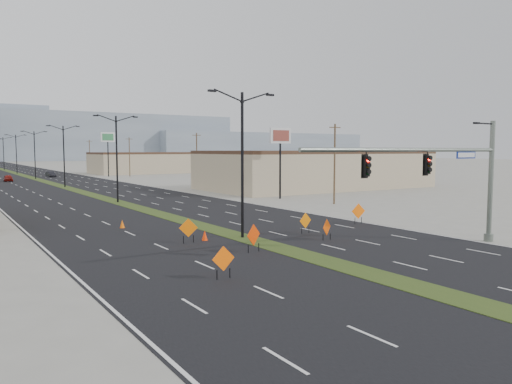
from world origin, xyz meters
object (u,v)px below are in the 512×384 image
streetlight_0 (242,160)px  pole_sign_east_near (280,141)px  streetlight_1 (117,156)px  cone_3 (122,224)px  construction_sign_2 (188,229)px  streetlight_3 (35,153)px  cone_0 (205,236)px  car_left (8,178)px  streetlight_2 (64,154)px  streetlight_4 (16,153)px  construction_sign_1 (254,236)px  construction_sign_5 (358,212)px  cone_2 (255,229)px  construction_sign_4 (327,228)px  pole_sign_east_far (108,140)px  streetlight_5 (4,152)px  cone_1 (256,233)px  car_mid (51,174)px  signal_mast (447,171)px  construction_sign_3 (305,221)px  construction_sign_0 (223,260)px

streetlight_0 → pole_sign_east_near: 28.39m
streetlight_1 → pole_sign_east_near: bearing=-19.5°
streetlight_1 → cone_3: bearing=-106.4°
cone_3 → pole_sign_east_near: bearing=27.6°
streetlight_1 → construction_sign_2: 28.42m
streetlight_3 → cone_0: 83.69m
streetlight_0 → car_left: streetlight_0 is taller
streetlight_2 → streetlight_4: bearing=90.0°
construction_sign_1 → cone_0: construction_sign_1 is taller
construction_sign_2 → construction_sign_5: size_ratio=0.96×
pole_sign_east_near → cone_2: bearing=-125.5°
streetlight_0 → streetlight_2: 56.00m
construction_sign_4 → pole_sign_east_far: bearing=59.1°
streetlight_5 → streetlight_2: bearing=-90.0°
cone_2 → pole_sign_east_far: 85.79m
cone_3 → car_left: bearing=90.2°
construction_sign_2 → cone_1: construction_sign_2 is taller
construction_sign_5 → pole_sign_east_near: 22.95m
car_left → car_mid: 15.94m
signal_mast → car_mid: size_ratio=4.23×
car_left → construction_sign_2: bearing=-86.1°
construction_sign_4 → construction_sign_5: size_ratio=0.85×
construction_sign_3 → pole_sign_east_far: pole_sign_east_far is taller
construction_sign_3 → construction_sign_4: 3.04m
construction_sign_4 → cone_0: (-6.98, 4.39, -0.50)m
construction_sign_1 → pole_sign_east_near: 33.71m
streetlight_3 → construction_sign_1: (-2.00, -88.57, -4.42)m
construction_sign_3 → cone_3: (-10.50, 9.70, -0.57)m
pole_sign_east_near → construction_sign_0: bearing=-125.4°
cone_2 → streetlight_5: bearing=90.8°
car_left → streetlight_5: bearing=87.1°
construction_sign_0 → construction_sign_5: (18.01, 9.48, 0.07)m
cone_1 → streetlight_0: bearing=179.2°
cone_1 → cone_3: size_ratio=0.84×
streetlight_4 → car_left: bearing=-99.8°
car_mid → construction_sign_2: 90.50m
construction_sign_1 → construction_sign_4: 6.34m
construction_sign_0 → streetlight_2: bearing=83.8°
cone_3 → cone_2: bearing=-45.2°
signal_mast → streetlight_1: bearing=102.7°
streetlight_0 → construction_sign_4: (4.30, -3.88, -4.58)m
streetlight_1 → cone_1: 28.51m
streetlight_5 → signal_mast: bearing=-86.7°
streetlight_4 → construction_sign_2: (-4.00, -111.78, -4.46)m
cone_2 → streetlight_4: bearing=91.0°
pole_sign_east_near → streetlight_3: bearing=110.6°
car_left → cone_2: 77.10m
construction_sign_2 → cone_2: bearing=29.2°
car_left → pole_sign_east_far: pole_sign_east_far is taller
streetlight_2 → construction_sign_3: (4.85, -56.89, -4.53)m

